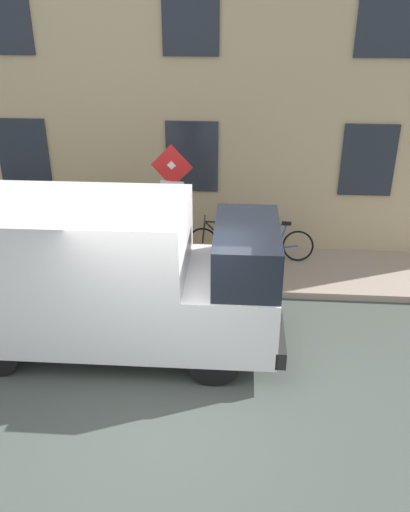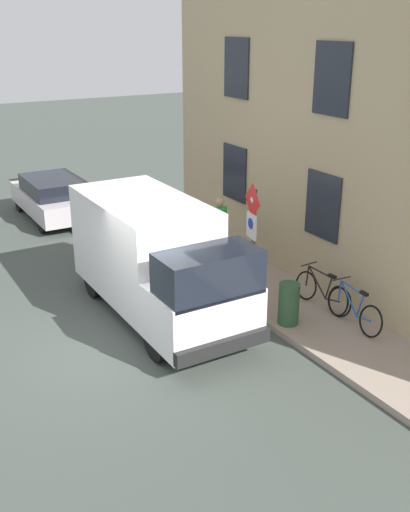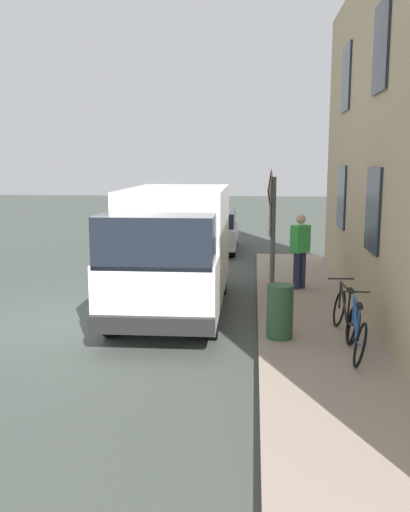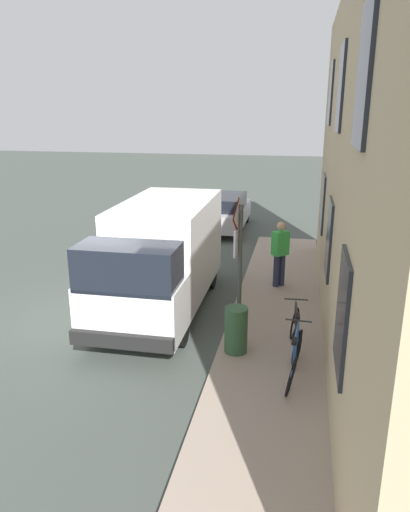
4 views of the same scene
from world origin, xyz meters
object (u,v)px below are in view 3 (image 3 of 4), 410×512
at_px(sign_post_stacked, 271,223).
at_px(bicycle_black, 346,314).
at_px(delivery_van, 174,247).
at_px(pedestrian, 300,249).
at_px(bicycle_blue, 356,331).
at_px(litter_bin, 280,311).
at_px(parked_hatchback, 211,229).

relative_size(sign_post_stacked, bicycle_black, 1.55).
bearing_deg(delivery_van, sign_post_stacked, 65.85).
bearing_deg(sign_post_stacked, pedestrian, 73.55).
bearing_deg(bicycle_black, bicycle_blue, 176.56).
xyz_separation_m(sign_post_stacked, delivery_van, (-1.91, 0.84, -0.60)).
relative_size(sign_post_stacked, delivery_van, 0.50).
distance_m(bicycle_black, litter_bin, 1.14).
xyz_separation_m(sign_post_stacked, litter_bin, (0.14, -1.21, -1.34)).
relative_size(bicycle_black, pedestrian, 1.00).
distance_m(bicycle_black, pedestrian, 3.59).
distance_m(parked_hatchback, litter_bin, 10.21).
bearing_deg(bicycle_black, sign_post_stacked, 48.93).
relative_size(parked_hatchback, bicycle_blue, 2.33).
distance_m(delivery_van, bicycle_black, 3.74).
height_order(sign_post_stacked, litter_bin, sign_post_stacked).
distance_m(delivery_van, bicycle_blue, 4.31).
xyz_separation_m(parked_hatchback, bicycle_black, (3.01, -9.79, -0.22)).
xyz_separation_m(parked_hatchback, pedestrian, (2.51, -6.28, 0.34)).
bearing_deg(litter_bin, bicycle_black, 12.21).
xyz_separation_m(parked_hatchback, bicycle_blue, (3.01, -10.79, -0.22)).
bearing_deg(parked_hatchback, sign_post_stacked, -169.04).
bearing_deg(litter_bin, parked_hatchback, 100.72).
bearing_deg(bicycle_black, parked_hatchback, 13.61).
bearing_deg(pedestrian, bicycle_black, 147.11).
bearing_deg(parked_hatchback, delivery_van, 178.60).
xyz_separation_m(bicycle_blue, pedestrian, (-0.50, 4.50, 0.56)).
bearing_deg(pedestrian, bicycle_blue, 145.35).
distance_m(pedestrian, litter_bin, 3.83).
height_order(bicycle_black, pedestrian, pedestrian).
relative_size(delivery_van, pedestrian, 3.11).
bearing_deg(pedestrian, parked_hatchback, -19.20).
bearing_deg(bicycle_blue, sign_post_stacked, 36.78).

